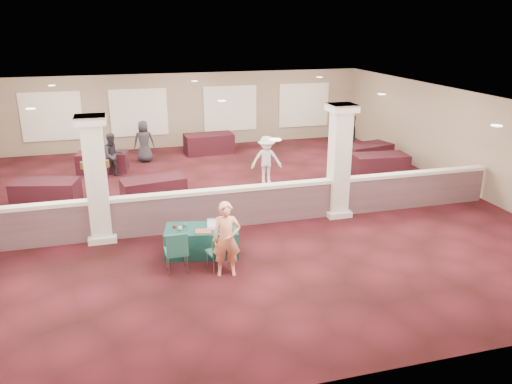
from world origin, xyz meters
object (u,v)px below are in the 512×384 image
object	(u,v)px
near_table	(202,241)
far_table_back_center	(209,144)
attendee_a	(113,155)
far_table_back_right	(367,154)
far_table_front_left	(46,193)
attendee_c	(351,137)
far_table_front_center	(154,190)
attendee_b	(266,160)
far_table_back_left	(103,162)
attendee_d	(144,141)
conf_chair_main	(218,250)
woman	(227,239)
conf_chair_side	(177,249)
far_table_front_right	(380,165)

from	to	relation	value
near_table	far_table_back_center	world-z (taller)	far_table_back_center
near_table	attendee_a	distance (m)	7.29
far_table_back_center	attendee_a	distance (m)	4.63
far_table_back_right	far_table_front_left	bearing A→B (deg)	-171.96
attendee_c	far_table_front_center	bearing A→B (deg)	134.48
far_table_back_center	attendee_b	bearing A→B (deg)	-75.44
far_table_back_left	attendee_a	xyz separation A→B (m)	(0.41, -0.85, 0.43)
near_table	far_table_front_center	world-z (taller)	far_table_front_center
attendee_a	attendee_d	bearing A→B (deg)	35.54
conf_chair_main	woman	distance (m)	0.47
far_table_front_center	far_table_back_right	distance (m)	8.66
conf_chair_main	attendee_d	world-z (taller)	attendee_d
near_table	far_table_back_right	xyz separation A→B (m)	(7.53, 6.20, 0.06)
conf_chair_main	far_table_back_right	world-z (taller)	conf_chair_main
far_table_back_right	attendee_d	size ratio (longest dim) A/B	1.17
far_table_front_center	far_table_back_right	size ratio (longest dim) A/B	0.98
attendee_b	attendee_c	bearing A→B (deg)	34.68
far_table_back_left	conf_chair_side	bearing A→B (deg)	-78.88
far_table_back_right	attendee_b	size ratio (longest dim) A/B	1.18
attendee_b	attendee_d	world-z (taller)	attendee_d
far_table_back_left	woman	bearing A→B (deg)	-73.04
conf_chair_main	far_table_back_right	bearing A→B (deg)	29.21
far_table_front_right	attendee_a	bearing A→B (deg)	165.61
conf_chair_main	attendee_d	size ratio (longest dim) A/B	0.50
far_table_front_center	conf_chair_main	bearing A→B (deg)	-77.83
far_table_back_right	far_table_front_center	bearing A→B (deg)	-165.20
far_table_front_center	attendee_c	world-z (taller)	attendee_c
conf_chair_side	far_table_front_right	xyz separation A→B (m)	(7.93, 5.45, -0.19)
conf_chair_side	far_table_back_right	size ratio (longest dim) A/B	0.51
near_table	far_table_front_left	distance (m)	6.07
attendee_c	conf_chair_side	bearing A→B (deg)	158.76
far_table_back_center	conf_chair_side	bearing A→B (deg)	-104.04
near_table	attendee_b	size ratio (longest dim) A/B	1.06
woman	far_table_back_left	distance (m)	9.44
woman	attendee_a	distance (m)	8.50
woman	attendee_c	distance (m)	10.63
near_table	attendee_c	bearing A→B (deg)	56.00
attendee_a	attendee_d	size ratio (longest dim) A/B	0.97
near_table	attendee_c	size ratio (longest dim) A/B	0.95
conf_chair_main	attendee_a	bearing A→B (deg)	90.67
far_table_front_right	far_table_back_center	world-z (taller)	far_table_back_center
attendee_a	attendee_d	xyz separation A→B (m)	(1.18, 1.81, 0.03)
conf_chair_side	far_table_back_center	bearing A→B (deg)	75.37
conf_chair_side	far_table_front_right	bearing A→B (deg)	33.92
far_table_front_right	attendee_c	world-z (taller)	attendee_c
attendee_b	far_table_front_right	bearing A→B (deg)	4.24
conf_chair_main	attendee_c	world-z (taller)	attendee_c
woman	attendee_d	distance (m)	10.05
far_table_front_center	attendee_d	distance (m)	4.84
far_table_back_center	far_table_back_right	xyz separation A→B (m)	(5.65, -3.30, -0.02)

